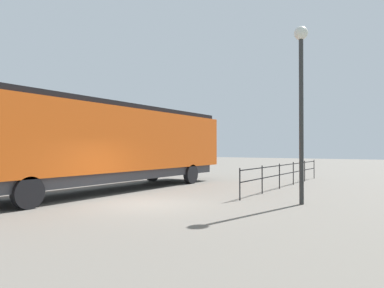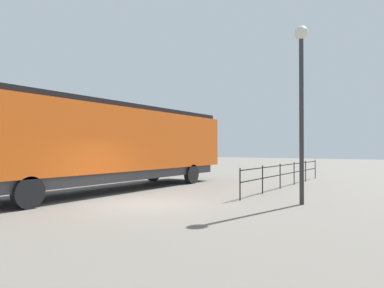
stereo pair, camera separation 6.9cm
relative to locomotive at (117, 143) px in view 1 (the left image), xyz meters
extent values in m
plane|color=#666059|center=(3.97, -2.63, -2.31)|extent=(120.00, 120.00, 0.00)
cube|color=#D15114|center=(0.00, -0.55, 0.13)|extent=(3.14, 15.61, 2.87)
cube|color=black|center=(0.00, 5.95, -0.30)|extent=(3.02, 2.61, 2.01)
cube|color=black|center=(0.00, -0.55, 1.69)|extent=(2.83, 14.98, 0.24)
cube|color=#38383D|center=(0.00, -0.55, -1.53)|extent=(2.83, 14.36, 0.45)
cylinder|color=black|center=(-1.42, 4.44, -1.76)|extent=(0.30, 1.10, 1.10)
cylinder|color=black|center=(1.42, 4.44, -1.76)|extent=(0.30, 1.10, 1.10)
cylinder|color=black|center=(1.42, -5.55, -1.76)|extent=(0.30, 1.10, 1.10)
cylinder|color=#2D2D2D|center=(8.83, 0.45, 0.74)|extent=(0.16, 0.16, 6.10)
sphere|color=silver|center=(8.83, 0.45, 3.94)|extent=(0.50, 0.50, 0.50)
cube|color=black|center=(6.54, 5.92, -1.14)|extent=(0.04, 11.63, 0.04)
cube|color=black|center=(6.54, 5.92, -1.61)|extent=(0.04, 11.63, 0.04)
cylinder|color=black|center=(6.54, 0.10, -1.67)|extent=(0.05, 0.05, 1.27)
cylinder|color=black|center=(6.54, 2.43, -1.67)|extent=(0.05, 0.05, 1.27)
cylinder|color=black|center=(6.54, 4.76, -1.67)|extent=(0.05, 0.05, 1.27)
cylinder|color=black|center=(6.54, 7.08, -1.67)|extent=(0.05, 0.05, 1.27)
cylinder|color=black|center=(6.54, 9.41, -1.67)|extent=(0.05, 0.05, 1.27)
cylinder|color=black|center=(6.54, 11.74, -1.67)|extent=(0.05, 0.05, 1.27)
camera|label=1|loc=(12.39, -12.37, -0.26)|focal=32.67mm
camera|label=2|loc=(12.44, -12.33, -0.26)|focal=32.67mm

